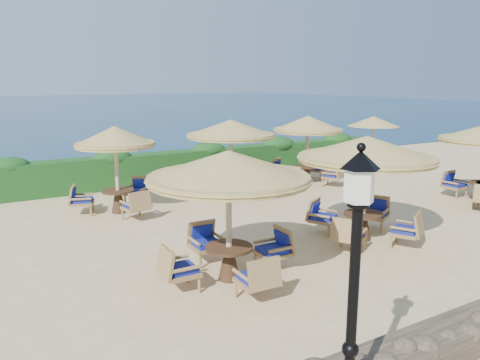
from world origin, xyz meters
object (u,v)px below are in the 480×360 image
(lamp_post, at_px, (352,319))
(cafe_set_1, at_px, (366,164))
(extra_parasol, at_px, (374,121))
(cafe_set_4, at_px, (231,139))
(cafe_set_0, at_px, (229,187))
(cafe_set_3, at_px, (116,155))
(cafe_set_5, at_px, (308,138))

(lamp_post, height_order, cafe_set_1, lamp_post)
(extra_parasol, bearing_deg, cafe_set_4, -172.22)
(cafe_set_0, relative_size, cafe_set_4, 1.05)
(extra_parasol, bearing_deg, cafe_set_1, -136.73)
(lamp_post, bearing_deg, cafe_set_3, 87.24)
(cafe_set_3, height_order, cafe_set_5, same)
(cafe_set_0, bearing_deg, extra_parasol, 32.79)
(lamp_post, height_order, extra_parasol, lamp_post)
(cafe_set_4, height_order, cafe_set_5, same)
(extra_parasol, xyz_separation_m, cafe_set_3, (-12.09, -1.40, -0.37))
(cafe_set_3, xyz_separation_m, cafe_set_4, (4.12, 0.31, 0.17))
(cafe_set_1, distance_m, cafe_set_5, 6.71)
(lamp_post, distance_m, extra_parasol, 17.41)
(cafe_set_5, bearing_deg, extra_parasol, 12.45)
(cafe_set_3, relative_size, cafe_set_4, 0.88)
(cafe_set_1, distance_m, cafe_set_4, 5.96)
(lamp_post, xyz_separation_m, cafe_set_5, (8.07, 11.00, 0.24))
(cafe_set_0, bearing_deg, cafe_set_3, 95.12)
(cafe_set_5, bearing_deg, lamp_post, -126.28)
(cafe_set_3, bearing_deg, extra_parasol, 6.62)
(extra_parasol, bearing_deg, lamp_post, -136.40)
(lamp_post, distance_m, cafe_set_0, 4.69)
(cafe_set_4, xyz_separation_m, cafe_set_5, (3.44, 0.09, -0.18))
(lamp_post, relative_size, extra_parasol, 1.38)
(cafe_set_0, distance_m, cafe_set_5, 9.53)
(cafe_set_4, bearing_deg, cafe_set_3, -175.64)
(lamp_post, bearing_deg, cafe_set_4, 67.00)
(cafe_set_3, height_order, cafe_set_4, same)
(extra_parasol, height_order, cafe_set_1, cafe_set_1)
(extra_parasol, xyz_separation_m, cafe_set_5, (-4.53, -1.00, -0.37))
(cafe_set_1, bearing_deg, cafe_set_0, -174.19)
(cafe_set_0, height_order, cafe_set_3, same)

